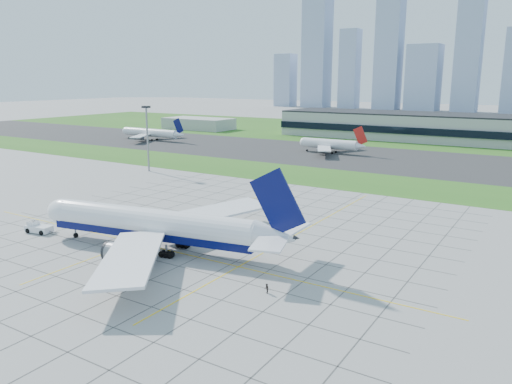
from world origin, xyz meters
TOP-DOWN VIEW (x-y plane):
  - ground at (0.00, 0.00)m, footprint 1400.00×1400.00m
  - grass_median at (0.00, 90.00)m, footprint 700.00×35.00m
  - asphalt_taxiway at (0.00, 145.00)m, footprint 700.00×75.00m
  - grass_far at (0.00, 255.00)m, footprint 700.00×145.00m
  - apron_markings at (0.43, 11.09)m, footprint 120.00×130.00m
  - terminal at (40.00, 229.87)m, footprint 260.00×43.00m
  - service_block at (-160.00, 210.00)m, footprint 50.00×25.00m
  - light_mast at (-70.00, 65.00)m, footprint 2.50×2.50m
  - city_skyline at (-8.71, 520.00)m, footprint 523.00×32.40m
  - airliner at (-2.70, -2.97)m, footprint 62.15×62.46m
  - pushback_tug at (-35.04, -8.77)m, footprint 9.45×4.16m
  - crew_near at (-27.02, 0.46)m, footprint 0.72×0.72m
  - crew_far at (29.00, -9.74)m, footprint 1.05×1.09m
  - distant_jet_0 at (-141.74, 141.50)m, footprint 45.87×42.66m
  - distant_jet_1 at (-28.76, 148.78)m, footprint 33.11×42.66m

SIDE VIEW (x-z plane):
  - ground at x=0.00m, z-range 0.00..0.00m
  - apron_markings at x=0.43m, z-range 0.00..0.03m
  - grass_median at x=0.00m, z-range 0.00..0.04m
  - grass_far at x=0.00m, z-range 0.00..0.04m
  - asphalt_taxiway at x=0.00m, z-range 0.01..0.05m
  - crew_near at x=-27.02m, z-range 0.00..1.69m
  - crew_far at x=29.00m, z-range 0.00..1.76m
  - pushback_tug at x=-35.04m, z-range -0.14..2.45m
  - service_block at x=-160.00m, z-range 0.00..8.00m
  - distant_jet_1 at x=-28.76m, z-range -2.56..11.52m
  - distant_jet_0 at x=-141.74m, z-range -2.55..11.53m
  - airliner at x=-2.70m, z-range -4.46..15.23m
  - terminal at x=40.00m, z-range -0.01..15.79m
  - light_mast at x=-70.00m, z-range 3.38..28.98m
  - city_skyline at x=-8.71m, z-range -20.91..139.09m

